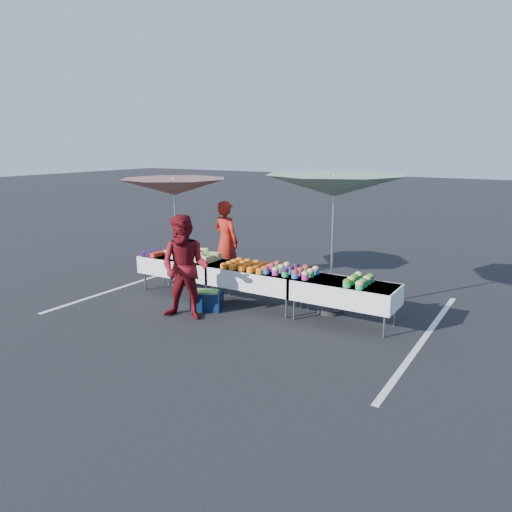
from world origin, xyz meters
The scene contains 17 objects.
ground centered at (0.00, 0.00, 0.00)m, with size 80.00×80.00×0.00m, color black.
stripe_left centered at (-3.20, 0.00, 0.00)m, with size 0.10×5.00×0.00m, color silver.
stripe_right centered at (3.20, 0.00, 0.00)m, with size 0.10×5.00×0.00m, color silver.
table_left centered at (-1.80, 0.00, 0.58)m, with size 1.86×0.81×0.75m.
table_center centered at (0.00, 0.00, 0.58)m, with size 1.86×0.81×0.75m.
table_right centered at (1.80, 0.00, 0.58)m, with size 1.86×0.81×0.75m.
berry_punnets centered at (-2.51, -0.06, 0.79)m, with size 0.40×0.54×0.08m.
corn_pile centered at (-1.56, 0.04, 0.84)m, with size 1.16×0.57×0.26m.
plastic_bags centered at (-1.50, -0.30, 0.78)m, with size 0.30×0.25×0.05m, color white.
carrot_bowls centered at (-0.15, -0.01, 0.80)m, with size 0.95×0.69×0.11m.
potato_cups centered at (0.75, 0.00, 0.83)m, with size 0.94×0.58×0.16m.
bean_baskets centered at (2.06, -0.01, 0.82)m, with size 0.36×0.68×0.15m.
vendor centered at (-1.58, 1.27, 0.92)m, with size 0.67×0.44×1.84m, color #A41C12.
customer centered at (-0.73, -1.23, 0.94)m, with size 0.92×0.71×1.88m, color maroon.
umbrella_left centered at (-2.31, 0.40, 2.16)m, with size 2.78×2.78×2.38m.
umbrella_right centered at (1.38, 0.40, 2.35)m, with size 2.55×2.55×2.59m.
storage_bin centered at (-0.70, -0.65, 0.19)m, with size 0.67×0.58×0.37m.
Camera 1 is at (4.82, -7.91, 3.11)m, focal length 35.00 mm.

